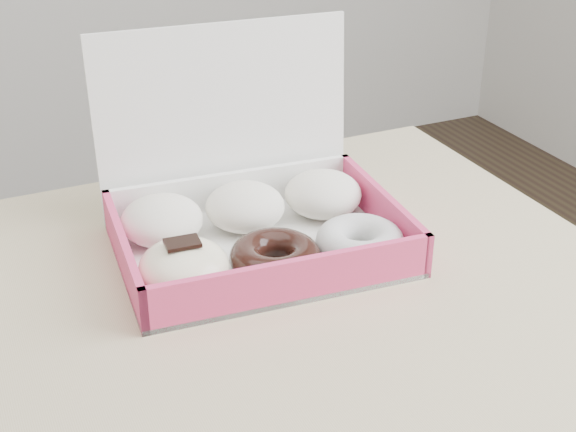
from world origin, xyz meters
name	(u,v)px	position (x,y,z in m)	size (l,w,h in m)	color
donut_box	(251,217)	(0.23, 0.16, 0.79)	(0.33, 0.28, 0.23)	white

